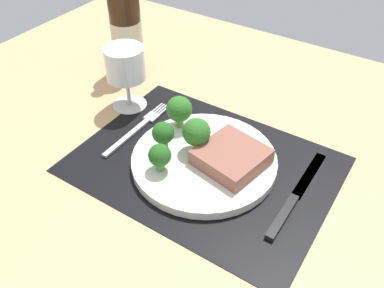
{
  "coord_description": "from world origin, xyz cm",
  "views": [
    {
      "loc": [
        27.65,
        -46.41,
        51.14
      ],
      "look_at": [
        -3.73,
        1.79,
        1.9
      ],
      "focal_mm": 38.7,
      "sensor_mm": 36.0,
      "label": 1
    }
  ],
  "objects_px": {
    "fork": "(138,128)",
    "wine_glass": "(125,67)",
    "plate": "(204,160)",
    "knife": "(293,199)",
    "steak": "(231,157)",
    "wine_bottle": "(126,29)"
  },
  "relations": [
    {
      "from": "plate",
      "to": "knife",
      "type": "xyz_separation_m",
      "value": [
        0.17,
        0.01,
        -0.0
      ]
    },
    {
      "from": "plate",
      "to": "steak",
      "type": "distance_m",
      "value": 0.05
    },
    {
      "from": "knife",
      "to": "fork",
      "type": "bearing_deg",
      "value": -178.61
    },
    {
      "from": "steak",
      "to": "knife",
      "type": "xyz_separation_m",
      "value": [
        0.12,
        -0.01,
        -0.03
      ]
    },
    {
      "from": "plate",
      "to": "steak",
      "type": "height_order",
      "value": "steak"
    },
    {
      "from": "plate",
      "to": "wine_glass",
      "type": "distance_m",
      "value": 0.26
    },
    {
      "from": "plate",
      "to": "fork",
      "type": "xyz_separation_m",
      "value": [
        -0.16,
        0.01,
        -0.01
      ]
    },
    {
      "from": "plate",
      "to": "wine_glass",
      "type": "relative_size",
      "value": 1.93
    },
    {
      "from": "fork",
      "to": "wine_glass",
      "type": "height_order",
      "value": "wine_glass"
    },
    {
      "from": "fork",
      "to": "wine_glass",
      "type": "distance_m",
      "value": 0.13
    },
    {
      "from": "plate",
      "to": "knife",
      "type": "height_order",
      "value": "plate"
    },
    {
      "from": "wine_glass",
      "to": "plate",
      "type": "bearing_deg",
      "value": -17.24
    },
    {
      "from": "plate",
      "to": "steak",
      "type": "bearing_deg",
      "value": 15.94
    },
    {
      "from": "plate",
      "to": "knife",
      "type": "bearing_deg",
      "value": 1.81
    },
    {
      "from": "wine_bottle",
      "to": "knife",
      "type": "bearing_deg",
      "value": -20.27
    },
    {
      "from": "fork",
      "to": "wine_glass",
      "type": "bearing_deg",
      "value": 143.34
    },
    {
      "from": "knife",
      "to": "wine_bottle",
      "type": "distance_m",
      "value": 0.53
    },
    {
      "from": "fork",
      "to": "wine_glass",
      "type": "xyz_separation_m",
      "value": [
        -0.07,
        0.06,
        0.09
      ]
    },
    {
      "from": "fork",
      "to": "knife",
      "type": "relative_size",
      "value": 0.83
    },
    {
      "from": "steak",
      "to": "fork",
      "type": "relative_size",
      "value": 0.55
    },
    {
      "from": "wine_glass",
      "to": "wine_bottle",
      "type": "bearing_deg",
      "value": 128.94
    },
    {
      "from": "steak",
      "to": "wine_bottle",
      "type": "height_order",
      "value": "wine_bottle"
    }
  ]
}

